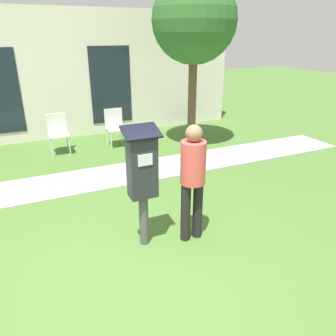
{
  "coord_description": "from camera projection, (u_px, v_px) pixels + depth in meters",
  "views": [
    {
      "loc": [
        -0.92,
        -2.89,
        2.58
      ],
      "look_at": [
        0.62,
        0.5,
        1.05
      ],
      "focal_mm": 35.0,
      "sensor_mm": 36.0,
      "label": 1
    }
  ],
  "objects": [
    {
      "name": "tree",
      "position": [
        194.0,
        21.0,
        7.19
      ],
      "size": [
        1.9,
        1.9,
        3.82
      ],
      "color": "brown",
      "rests_on": "ground"
    },
    {
      "name": "building_facade",
      "position": [
        55.0,
        76.0,
        8.25
      ],
      "size": [
        10.0,
        0.26,
        3.2
      ],
      "color": "silver",
      "rests_on": "ground"
    },
    {
      "name": "sidewalk",
      "position": [
        86.0,
        180.0,
        6.2
      ],
      "size": [
        12.0,
        1.1,
        0.02
      ],
      "color": "#A3A099",
      "rests_on": "ground"
    },
    {
      "name": "outdoor_chair_middle",
      "position": [
        115.0,
        124.0,
        8.01
      ],
      "size": [
        0.44,
        0.44,
        0.9
      ],
      "rotation": [
        0.0,
        0.0,
        -0.11
      ],
      "color": "silver",
      "rests_on": "ground"
    },
    {
      "name": "ground_plane",
      "position": [
        136.0,
        276.0,
        3.76
      ],
      "size": [
        40.0,
        40.0,
        0.0
      ],
      "primitive_type": "plane",
      "color": "#476B2D"
    },
    {
      "name": "outdoor_chair_left",
      "position": [
        58.0,
        130.0,
        7.51
      ],
      "size": [
        0.44,
        0.44,
        0.9
      ],
      "rotation": [
        0.0,
        0.0,
        0.31
      ],
      "color": "silver",
      "rests_on": "ground"
    },
    {
      "name": "person_standing",
      "position": [
        193.0,
        175.0,
        4.13
      ],
      "size": [
        0.32,
        0.32,
        1.58
      ],
      "rotation": [
        0.0,
        0.0,
        0.13
      ],
      "color": "black",
      "rests_on": "ground"
    },
    {
      "name": "parking_meter",
      "position": [
        142.0,
        172.0,
        3.97
      ],
      "size": [
        0.44,
        0.31,
        1.59
      ],
      "color": "#4C4C4C",
      "rests_on": "ground"
    }
  ]
}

